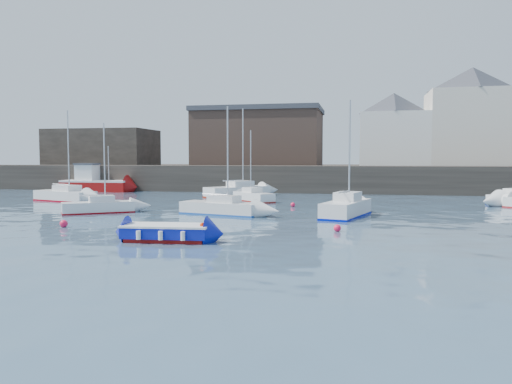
% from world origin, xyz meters
% --- Properties ---
extents(water, '(220.00, 220.00, 0.00)m').
position_xyz_m(water, '(0.00, 0.00, 0.00)').
color(water, '#2D4760').
rests_on(water, ground).
extents(quay_wall, '(90.00, 5.00, 3.00)m').
position_xyz_m(quay_wall, '(0.00, 35.00, 1.50)').
color(quay_wall, '#28231E').
rests_on(quay_wall, ground).
extents(land_strip, '(90.00, 32.00, 2.80)m').
position_xyz_m(land_strip, '(0.00, 53.00, 1.40)').
color(land_strip, '#28231E').
rests_on(land_strip, ground).
extents(bldg_east_a, '(13.36, 13.36, 11.80)m').
position_xyz_m(bldg_east_a, '(20.00, 42.00, 8.81)').
color(bldg_east_a, beige).
rests_on(bldg_east_a, land_strip).
extents(bldg_east_d, '(11.14, 11.14, 8.95)m').
position_xyz_m(bldg_east_d, '(11.00, 41.50, 7.36)').
color(bldg_east_d, white).
rests_on(bldg_east_d, land_strip).
extents(warehouse, '(16.40, 10.40, 7.60)m').
position_xyz_m(warehouse, '(-6.00, 43.00, 6.62)').
color(warehouse, '#3D2D26').
rests_on(warehouse, land_strip).
extents(bldg_west, '(14.00, 8.00, 5.00)m').
position_xyz_m(bldg_west, '(-28.00, 42.00, 5.30)').
color(bldg_west, '#353028').
rests_on(bldg_west, land_strip).
extents(blue_dinghy, '(4.15, 2.25, 0.77)m').
position_xyz_m(blue_dinghy, '(-1.69, -0.12, 0.43)').
color(blue_dinghy, maroon).
rests_on(blue_dinghy, ground).
extents(fishing_boat, '(8.03, 3.19, 5.27)m').
position_xyz_m(fishing_boat, '(-23.26, 31.49, 1.02)').
color(fishing_boat, maroon).
rests_on(fishing_boat, ground).
extents(sailboat_a, '(4.84, 4.06, 6.29)m').
position_xyz_m(sailboat_a, '(-10.89, 10.19, 0.44)').
color(sailboat_a, silver).
rests_on(sailboat_a, ground).
extents(sailboat_b, '(5.95, 3.24, 7.30)m').
position_xyz_m(sailboat_b, '(-2.22, 10.98, 0.48)').
color(sailboat_b, silver).
rests_on(sailboat_b, ground).
extents(sailboat_c, '(3.35, 6.09, 7.64)m').
position_xyz_m(sailboat_c, '(6.18, 11.42, 0.58)').
color(sailboat_c, silver).
rests_on(sailboat_c, ground).
extents(sailboat_e, '(6.56, 3.92, 8.05)m').
position_xyz_m(sailboat_e, '(-18.84, 18.54, 0.52)').
color(sailboat_e, silver).
rests_on(sailboat_e, ground).
extents(sailboat_f, '(4.46, 4.62, 6.33)m').
position_xyz_m(sailboat_f, '(-2.28, 21.84, 0.45)').
color(sailboat_f, silver).
rests_on(sailboat_f, ground).
extents(sailboat_h, '(6.12, 6.61, 8.81)m').
position_xyz_m(sailboat_h, '(-4.91, 26.77, 0.57)').
color(sailboat_h, silver).
rests_on(sailboat_h, ground).
extents(buoy_near, '(0.43, 0.43, 0.43)m').
position_xyz_m(buoy_near, '(-9.06, 3.10, 0.00)').
color(buoy_near, '#FD1B49').
rests_on(buoy_near, ground).
extents(buoy_mid, '(0.39, 0.39, 0.39)m').
position_xyz_m(buoy_mid, '(5.88, 4.53, 0.00)').
color(buoy_mid, '#FD1B49').
rests_on(buoy_mid, ground).
extents(buoy_far, '(0.35, 0.35, 0.35)m').
position_xyz_m(buoy_far, '(1.85, 17.50, 0.00)').
color(buoy_far, '#FD1B49').
rests_on(buoy_far, ground).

